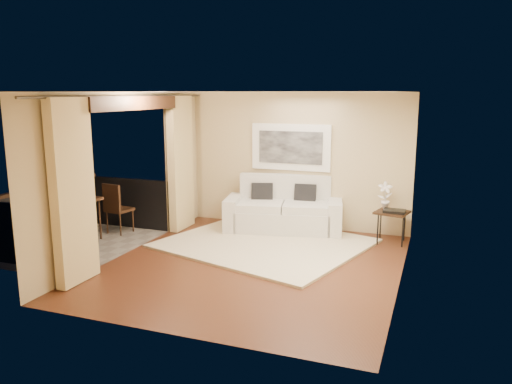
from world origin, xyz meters
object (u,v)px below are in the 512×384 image
at_px(orchid, 385,195).
at_px(bistro_table, 76,203).
at_px(balcony_chair_near, 79,223).
at_px(ice_bucket, 72,191).
at_px(sofa, 284,212).
at_px(balcony_chair_far, 115,205).
at_px(side_table, 392,214).

height_order(orchid, bistro_table, orchid).
xyz_separation_m(balcony_chair_near, ice_bucket, (-0.87, 0.89, 0.29)).
relative_size(sofa, ice_bucket, 11.99).
height_order(balcony_chair_far, ice_bucket, ice_bucket).
relative_size(side_table, ice_bucket, 3.25).
distance_m(orchid, balcony_chair_near, 5.38).
height_order(side_table, balcony_chair_near, balcony_chair_near).
xyz_separation_m(sofa, orchid, (1.92, 0.06, 0.46)).
xyz_separation_m(orchid, balcony_chair_far, (-4.89, -1.41, -0.27)).
height_order(sofa, ice_bucket, sofa).
distance_m(balcony_chair_far, balcony_chair_near, 1.52).
bearing_deg(ice_bucket, balcony_chair_far, 49.06).
relative_size(sofa, orchid, 4.74).
bearing_deg(orchid, sofa, -178.10).
distance_m(side_table, orchid, 0.38).
xyz_separation_m(sofa, balcony_chair_near, (-2.61, -2.82, 0.23)).
xyz_separation_m(side_table, balcony_chair_near, (-4.69, -2.72, 0.09)).
bearing_deg(ice_bucket, bistro_table, -31.16).
bearing_deg(bistro_table, balcony_chair_far, 63.91).
distance_m(sofa, side_table, 2.08).
bearing_deg(balcony_chair_near, balcony_chair_far, 109.69).
height_order(side_table, orchid, orchid).
bearing_deg(orchid, balcony_chair_far, -163.95).
relative_size(side_table, balcony_chair_far, 0.66).
bearing_deg(balcony_chair_near, bistro_table, 137.47).
relative_size(side_table, balcony_chair_near, 0.62).
bearing_deg(bistro_table, balcony_chair_near, -48.57).
height_order(balcony_chair_near, ice_bucket, balcony_chair_near).
bearing_deg(bistro_table, orchid, 21.83).
bearing_deg(ice_bucket, orchid, 20.25).
bearing_deg(sofa, balcony_chair_far, -167.66).
bearing_deg(sofa, side_table, -14.73).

